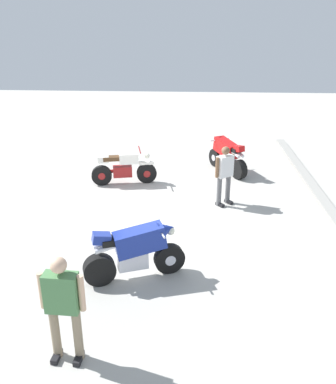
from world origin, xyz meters
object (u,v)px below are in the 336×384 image
motorcycle_cream_vintage (124,168)px  person_in_white_shirt (224,172)px  motorcycle_blue_sportbike (135,250)px  person_in_green_shirt (63,303)px  motorcycle_red_sportbike (227,154)px

motorcycle_cream_vintage → person_in_white_shirt: 3.21m
motorcycle_blue_sportbike → person_in_green_shirt: 2.22m
motorcycle_cream_vintage → motorcycle_blue_sportbike: motorcycle_blue_sportbike is taller
motorcycle_red_sportbike → person_in_white_shirt: bearing=144.4°
motorcycle_blue_sportbike → person_in_white_shirt: person_in_white_shirt is taller
motorcycle_blue_sportbike → motorcycle_red_sportbike: size_ratio=1.06×
motorcycle_cream_vintage → person_in_green_shirt: (6.97, 0.30, 0.47)m
motorcycle_blue_sportbike → motorcycle_red_sportbike: same height
motorcycle_cream_vintage → person_in_white_shirt: size_ratio=1.21×
motorcycle_blue_sportbike → person_in_white_shirt: 4.04m
motorcycle_blue_sportbike → motorcycle_red_sportbike: 6.51m
motorcycle_cream_vintage → motorcycle_blue_sportbike: size_ratio=1.02×
motorcycle_cream_vintage → person_in_green_shirt: size_ratio=1.16×
motorcycle_cream_vintage → motorcycle_red_sportbike: 3.40m
person_in_white_shirt → motorcycle_blue_sportbike: bearing=-67.2°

